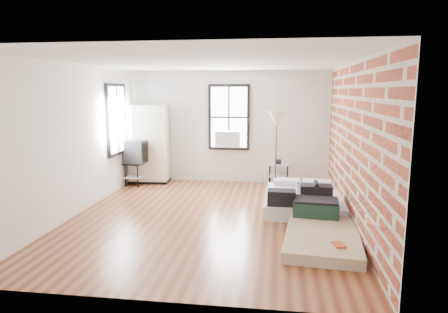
# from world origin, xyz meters

# --- Properties ---
(ground) EXTENTS (6.00, 6.00, 0.00)m
(ground) POSITION_xyz_m (0.00, 0.00, 0.00)
(ground) COLOR #562716
(ground) RESTS_ON ground
(room_shell) EXTENTS (5.02, 6.02, 2.80)m
(room_shell) POSITION_xyz_m (0.23, 0.36, 1.74)
(room_shell) COLOR silver
(room_shell) RESTS_ON ground
(mattress_main) EXTENTS (1.50, 2.02, 0.64)m
(mattress_main) POSITION_xyz_m (1.74, 0.86, 0.18)
(mattress_main) COLOR white
(mattress_main) RESTS_ON ground
(mattress_bare) EXTENTS (1.30, 2.18, 0.45)m
(mattress_bare) POSITION_xyz_m (1.94, -0.68, 0.14)
(mattress_bare) COLOR tan
(mattress_bare) RESTS_ON ground
(wardrobe) EXTENTS (1.03, 0.65, 1.96)m
(wardrobe) POSITION_xyz_m (-2.00, 2.65, 0.98)
(wardrobe) COLOR black
(wardrobe) RESTS_ON ground
(side_table) EXTENTS (0.50, 0.41, 0.64)m
(side_table) POSITION_xyz_m (1.26, 2.72, 0.43)
(side_table) COLOR black
(side_table) RESTS_ON ground
(floor_lamp) EXTENTS (0.40, 0.40, 1.88)m
(floor_lamp) POSITION_xyz_m (1.19, 1.77, 1.62)
(floor_lamp) COLOR #2F230F
(floor_lamp) RESTS_ON ground
(tv_stand) EXTENTS (0.63, 0.85, 1.12)m
(tv_stand) POSITION_xyz_m (-2.21, 2.39, 0.81)
(tv_stand) COLOR black
(tv_stand) RESTS_ON ground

